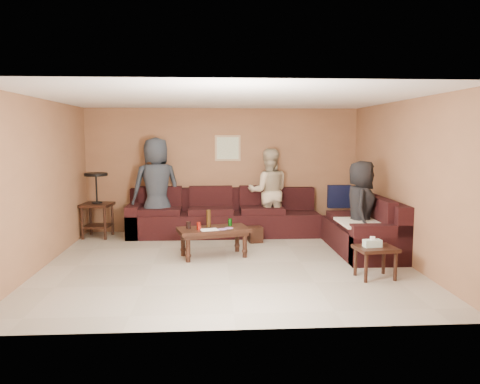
{
  "coord_description": "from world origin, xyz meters",
  "views": [
    {
      "loc": [
        -0.24,
        -7.02,
        1.96
      ],
      "look_at": [
        0.25,
        0.85,
        1.0
      ],
      "focal_mm": 35.0,
      "sensor_mm": 36.0,
      "label": 1
    }
  ],
  "objects": [
    {
      "name": "wall_art",
      "position": [
        0.1,
        2.48,
        1.7
      ],
      "size": [
        0.52,
        0.04,
        0.52
      ],
      "color": "tan",
      "rests_on": "ground"
    },
    {
      "name": "waste_bin",
      "position": [
        0.57,
        1.39,
        0.14
      ],
      "size": [
        0.28,
        0.28,
        0.29
      ],
      "primitive_type": "cube",
      "rotation": [
        0.0,
        0.0,
        0.16
      ],
      "color": "black",
      "rests_on": "ground"
    },
    {
      "name": "side_table_right",
      "position": [
        2.0,
        -0.89,
        0.38
      ],
      "size": [
        0.58,
        0.5,
        0.59
      ],
      "rotation": [
        0.0,
        0.0,
        0.13
      ],
      "color": "black",
      "rests_on": "ground"
    },
    {
      "name": "person_middle",
      "position": [
        0.89,
        2.07,
        0.85
      ],
      "size": [
        0.84,
        0.66,
        1.7
      ],
      "primitive_type": "imported",
      "rotation": [
        0.0,
        0.0,
        3.12
      ],
      "color": "#C8B694",
      "rests_on": "ground"
    },
    {
      "name": "person_left",
      "position": [
        -1.3,
        2.05,
        0.96
      ],
      "size": [
        1.1,
        0.91,
        1.92
      ],
      "primitive_type": "imported",
      "rotation": [
        0.0,
        0.0,
        3.51
      ],
      "color": "#2B323C",
      "rests_on": "ground"
    },
    {
      "name": "coffee_table",
      "position": [
        -0.21,
        0.4,
        0.4
      ],
      "size": [
        1.24,
        0.83,
        0.75
      ],
      "rotation": [
        0.0,
        0.0,
        0.25
      ],
      "color": "black",
      "rests_on": "ground"
    },
    {
      "name": "end_table_left",
      "position": [
        -2.44,
        2.01,
        0.65
      ],
      "size": [
        0.6,
        0.6,
        1.24
      ],
      "rotation": [
        0.0,
        0.0,
        -0.11
      ],
      "color": "black",
      "rests_on": "ground"
    },
    {
      "name": "sectional_sofa",
      "position": [
        0.81,
        1.52,
        0.33
      ],
      "size": [
        4.65,
        2.9,
        0.97
      ],
      "color": "black",
      "rests_on": "ground"
    },
    {
      "name": "room",
      "position": [
        0.0,
        0.0,
        1.66
      ],
      "size": [
        5.6,
        5.5,
        2.5
      ],
      "color": "#B0A995",
      "rests_on": "ground"
    },
    {
      "name": "person_right",
      "position": [
        2.19,
        0.35,
        0.78
      ],
      "size": [
        0.71,
        0.88,
        1.55
      ],
      "primitive_type": "imported",
      "rotation": [
        0.0,
        0.0,
        1.25
      ],
      "color": "black",
      "rests_on": "ground"
    }
  ]
}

